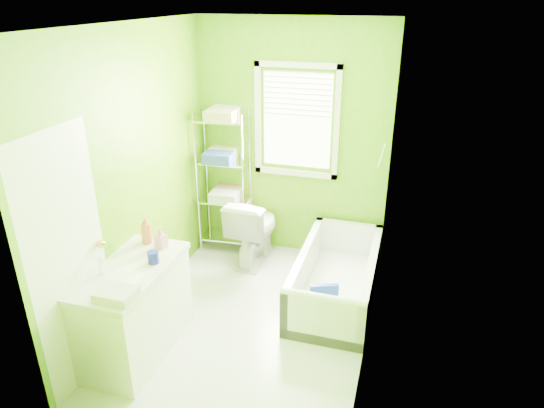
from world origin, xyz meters
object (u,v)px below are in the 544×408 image
(vanity, at_px, (134,308))
(wire_shelf_unit, at_px, (226,166))
(toilet, at_px, (254,229))
(bathtub, at_px, (335,284))

(vanity, relative_size, wire_shelf_unit, 0.64)
(toilet, relative_size, vanity, 0.74)
(wire_shelf_unit, bearing_deg, toilet, -27.19)
(wire_shelf_unit, bearing_deg, vanity, -92.05)
(toilet, height_order, wire_shelf_unit, wire_shelf_unit)
(toilet, xyz_separation_m, vanity, (-0.46, -1.72, 0.04))
(toilet, bearing_deg, wire_shelf_unit, -24.30)
(vanity, bearing_deg, bathtub, 39.84)
(bathtub, xyz_separation_m, toilet, (-1.01, 0.50, 0.23))
(vanity, height_order, wire_shelf_unit, wire_shelf_unit)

